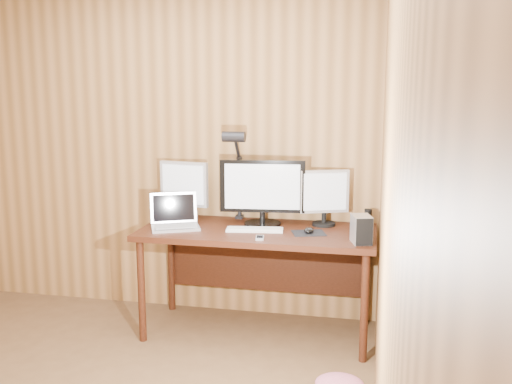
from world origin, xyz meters
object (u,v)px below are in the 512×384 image
(desk, at_px, (260,244))
(phone, at_px, (260,238))
(mouse, at_px, (309,230))
(monitor_right, at_px, (324,196))
(speaker, at_px, (368,218))
(monitor_left, at_px, (184,188))
(hard_drive, at_px, (361,229))
(laptop, at_px, (175,219))
(monitor_center, at_px, (262,192))
(desk_lamp, at_px, (236,162))
(keyboard, at_px, (255,229))

(desk, relative_size, phone, 14.65)
(mouse, relative_size, phone, 0.98)
(monitor_right, bearing_deg, speaker, -15.47)
(desk, xyz_separation_m, monitor_right, (0.43, 0.14, 0.33))
(monitor_left, xyz_separation_m, hard_drive, (1.30, -0.41, -0.14))
(desk, bearing_deg, monitor_right, 17.64)
(monitor_right, xyz_separation_m, laptop, (-1.01, -0.26, -0.15))
(monitor_right, height_order, mouse, monitor_right)
(monitor_center, xyz_separation_m, desk_lamp, (-0.21, 0.09, 0.19))
(keyboard, bearing_deg, hard_drive, -20.65)
(hard_drive, height_order, phone, hard_drive)
(desk_lamp, bearing_deg, hard_drive, -27.81)
(monitor_center, distance_m, hard_drive, 0.79)
(monitor_left, distance_m, mouse, 1.00)
(monitor_center, relative_size, hard_drive, 3.26)
(laptop, height_order, hard_drive, laptop)
(monitor_center, distance_m, phone, 0.44)
(desk, relative_size, speaker, 12.87)
(monitor_right, xyz_separation_m, keyboard, (-0.45, -0.25, -0.20))
(speaker, bearing_deg, monitor_left, -178.56)
(laptop, xyz_separation_m, desk_lamp, (0.38, 0.27, 0.38))
(laptop, height_order, keyboard, laptop)
(laptop, xyz_separation_m, speaker, (1.32, 0.28, 0.00))
(speaker, bearing_deg, monitor_center, -171.46)
(keyboard, bearing_deg, monitor_left, 149.54)
(laptop, distance_m, keyboard, 0.57)
(monitor_left, distance_m, laptop, 0.30)
(monitor_left, height_order, laptop, monitor_left)
(monitor_left, xyz_separation_m, speaker, (1.33, 0.03, -0.17))
(desk, bearing_deg, monitor_center, 80.71)
(keyboard, height_order, phone, keyboard)
(desk, bearing_deg, mouse, -16.65)
(desk_lamp, bearing_deg, monitor_left, -179.82)
(monitor_right, xyz_separation_m, hard_drive, (0.27, -0.42, -0.12))
(monitor_left, height_order, mouse, monitor_left)
(monitor_right, bearing_deg, mouse, -128.06)
(desk, bearing_deg, speaker, 12.53)
(desk_lamp, bearing_deg, phone, -62.51)
(monitor_left, relative_size, desk_lamp, 0.61)
(laptop, xyz_separation_m, hard_drive, (1.28, -0.16, 0.03))
(laptop, bearing_deg, monitor_center, -7.91)
(keyboard, distance_m, desk_lamp, 0.53)
(mouse, height_order, phone, mouse)
(laptop, relative_size, keyboard, 1.00)
(monitor_center, bearing_deg, hard_drive, -31.99)
(phone, distance_m, speaker, 0.83)
(monitor_center, distance_m, keyboard, 0.29)
(hard_drive, bearing_deg, mouse, 138.10)
(monitor_center, distance_m, desk_lamp, 0.30)
(desk, height_order, keyboard, keyboard)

